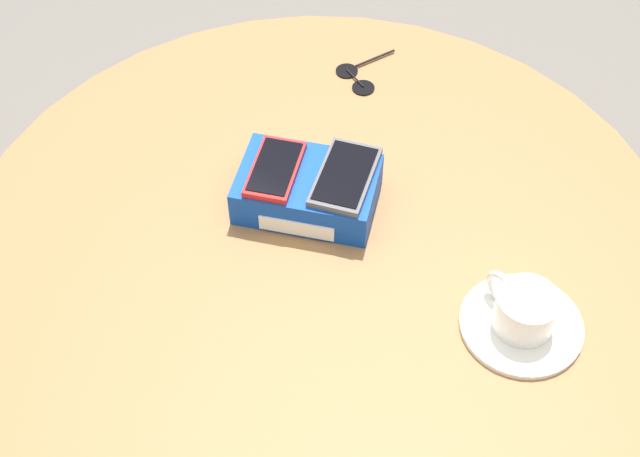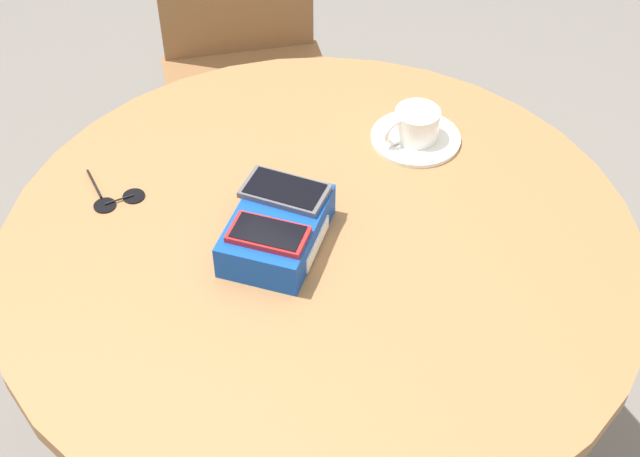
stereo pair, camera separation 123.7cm
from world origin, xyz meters
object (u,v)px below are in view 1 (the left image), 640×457
(round_table, at_px, (320,284))
(phone_red, at_px, (275,169))
(phone_box, at_px, (307,189))
(saucer, at_px, (521,325))
(phone_gray, at_px, (344,176))
(coffee_cup, at_px, (524,309))
(sunglasses, at_px, (358,77))

(round_table, xyz_separation_m, phone_red, (-0.09, 0.03, 0.17))
(phone_box, distance_m, saucer, 0.35)
(phone_gray, relative_size, saucer, 0.91)
(coffee_cup, bearing_deg, phone_red, 176.73)
(round_table, bearing_deg, phone_box, 136.40)
(round_table, distance_m, phone_box, 0.16)
(round_table, distance_m, sunglasses, 0.37)
(phone_box, height_order, coffee_cup, coffee_cup)
(phone_red, height_order, sunglasses, phone_red)
(phone_gray, distance_m, sunglasses, 0.29)
(phone_box, height_order, saucer, phone_box)
(coffee_cup, bearing_deg, sunglasses, 142.89)
(round_table, xyz_separation_m, coffee_cup, (0.30, 0.01, 0.15))
(phone_red, bearing_deg, round_table, -17.76)
(round_table, relative_size, sunglasses, 8.04)
(phone_box, bearing_deg, phone_gray, 24.45)
(saucer, xyz_separation_m, sunglasses, (-0.43, 0.32, -0.00))
(phone_box, relative_size, coffee_cup, 2.14)
(sunglasses, bearing_deg, coffee_cup, -37.11)
(round_table, height_order, phone_red, phone_red)
(phone_red, height_order, phone_gray, same)
(saucer, bearing_deg, coffee_cup, 157.32)
(phone_gray, relative_size, sunglasses, 1.14)
(phone_gray, bearing_deg, sunglasses, 115.26)
(round_table, distance_m, coffee_cup, 0.33)
(phone_red, distance_m, phone_gray, 0.10)
(phone_red, bearing_deg, phone_gray, 23.49)
(phone_gray, height_order, coffee_cup, phone_gray)
(phone_box, xyz_separation_m, phone_red, (-0.04, -0.02, 0.04))
(saucer, bearing_deg, phone_box, 173.35)
(round_table, height_order, phone_gray, phone_gray)
(phone_red, bearing_deg, coffee_cup, -3.27)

